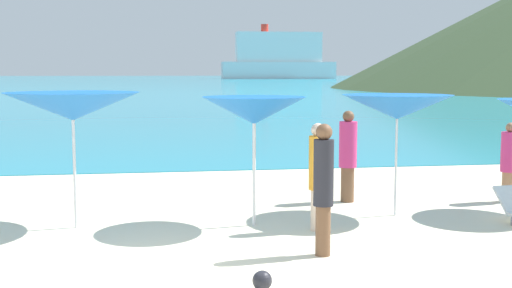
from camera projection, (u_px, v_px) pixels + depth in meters
The scene contains 11 objects.
ground_plane at pixel (155, 173), 18.50m from camera, with size 50.00×100.00×0.30m, color beige.
ocean_water at pixel (150, 79), 233.53m from camera, with size 650.00×440.00×0.02m, color teal.
umbrella_2 at pixel (73, 106), 11.14m from camera, with size 2.32×2.32×2.32m.
umbrella_3 at pixel (254, 111), 11.32m from camera, with size 1.95×1.95×2.24m.
umbrella_4 at pixel (397, 107), 12.12m from camera, with size 2.09×2.09×2.24m.
beachgoer_0 at pixel (317, 173), 11.07m from camera, with size 0.29×0.29×1.81m.
beachgoer_1 at pixel (510, 161), 13.53m from camera, with size 0.36×0.36×1.63m.
beachgoer_3 at pixel (323, 184), 9.54m from camera, with size 0.29×0.29×1.92m.
beachgoer_4 at pixel (348, 154), 13.53m from camera, with size 0.36×0.36×1.88m.
beach_ball at pixel (262, 280), 8.10m from camera, with size 0.24×0.24×0.24m, color #26262D.
cruise_ship at pixel (279, 58), 259.69m from camera, with size 44.61×9.21×21.06m.
Camera 1 is at (-0.11, -8.52, 2.66)m, focal length 46.58 mm.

